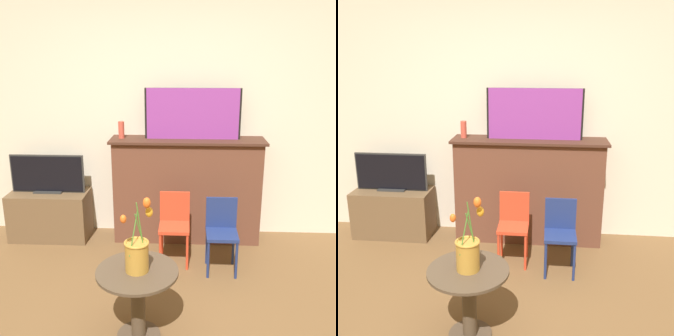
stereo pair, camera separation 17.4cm
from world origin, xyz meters
The scene contains 10 objects.
wall_back centered at (0.00, 2.13, 1.35)m, with size 8.00×0.06×2.70m.
fireplace_mantel centered at (0.15, 1.93, 0.56)m, with size 1.55×0.39×1.08m.
painting centered at (0.20, 1.93, 1.33)m, with size 0.95×0.03×0.50m.
mantel_candle centered at (-0.52, 1.93, 1.17)m, with size 0.06×0.06×0.17m.
tv_stand centered at (-1.30, 1.87, 0.25)m, with size 0.82×0.41×0.51m.
tv_monitor centered at (-1.30, 1.88, 0.70)m, with size 0.77×0.12×0.40m.
chair_red centered at (0.04, 1.43, 0.39)m, with size 0.28×0.28×0.66m.
chair_blue centered at (0.47, 1.31, 0.39)m, with size 0.28×0.28×0.66m.
side_table centered at (-0.17, 0.35, 0.34)m, with size 0.55×0.55×0.53m.
vase_tulips centered at (-0.17, 0.35, 0.66)m, with size 0.19×0.22×0.52m.
Camera 1 is at (0.15, -1.94, 1.91)m, focal length 42.00 mm.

